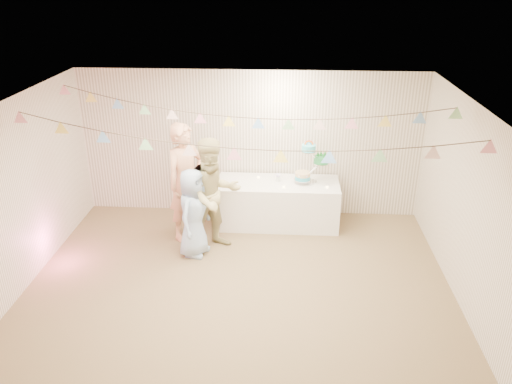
# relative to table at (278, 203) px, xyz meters

# --- Properties ---
(floor) EXTENTS (6.00, 6.00, 0.00)m
(floor) POSITION_rel_table_xyz_m (-0.51, -2.03, -0.39)
(floor) COLOR brown
(floor) RESTS_ON ground
(ceiling) EXTENTS (6.00, 6.00, 0.00)m
(ceiling) POSITION_rel_table_xyz_m (-0.51, -2.03, 2.21)
(ceiling) COLOR white
(ceiling) RESTS_ON ground
(back_wall) EXTENTS (6.00, 6.00, 0.00)m
(back_wall) POSITION_rel_table_xyz_m (-0.51, 0.47, 0.91)
(back_wall) COLOR silver
(back_wall) RESTS_ON ground
(front_wall) EXTENTS (6.00, 6.00, 0.00)m
(front_wall) POSITION_rel_table_xyz_m (-0.51, -4.53, 0.91)
(front_wall) COLOR silver
(front_wall) RESTS_ON ground
(left_wall) EXTENTS (5.00, 5.00, 0.00)m
(left_wall) POSITION_rel_table_xyz_m (-3.51, -2.03, 0.91)
(left_wall) COLOR silver
(left_wall) RESTS_ON ground
(right_wall) EXTENTS (5.00, 5.00, 0.00)m
(right_wall) POSITION_rel_table_xyz_m (2.49, -2.03, 0.91)
(right_wall) COLOR silver
(right_wall) RESTS_ON ground
(table) EXTENTS (2.08, 0.83, 0.78)m
(table) POSITION_rel_table_xyz_m (0.00, 0.00, 0.00)
(table) COLOR white
(table) RESTS_ON floor
(cake_stand) EXTENTS (0.63, 0.37, 0.71)m
(cake_stand) POSITION_rel_table_xyz_m (0.55, 0.05, 0.71)
(cake_stand) COLOR silver
(cake_stand) RESTS_ON table
(cake_bottom) EXTENTS (0.31, 0.31, 0.15)m
(cake_bottom) POSITION_rel_table_xyz_m (0.40, -0.01, 0.45)
(cake_bottom) COLOR #29A5C0
(cake_bottom) RESTS_ON cake_stand
(cake_middle) EXTENTS (0.27, 0.27, 0.22)m
(cake_middle) POSITION_rel_table_xyz_m (0.73, 0.14, 0.72)
(cake_middle) COLOR #1C843B
(cake_middle) RESTS_ON cake_stand
(cake_top_tier) EXTENTS (0.25, 0.25, 0.19)m
(cake_top_tier) POSITION_rel_table_xyz_m (0.49, 0.02, 0.99)
(cake_top_tier) COLOR #44C9D8
(cake_top_tier) RESTS_ON cake_stand
(platter) EXTENTS (0.37, 0.37, 0.02)m
(platter) POSITION_rel_table_xyz_m (-0.47, -0.05, 0.37)
(platter) COLOR white
(platter) RESTS_ON table
(posy) EXTENTS (0.13, 0.13, 0.14)m
(posy) POSITION_rel_table_xyz_m (-0.00, 0.05, 0.43)
(posy) COLOR white
(posy) RESTS_ON table
(person_adult_a) EXTENTS (0.82, 0.85, 1.97)m
(person_adult_a) POSITION_rel_table_xyz_m (-1.47, -0.56, 0.59)
(person_adult_a) COLOR tan
(person_adult_a) RESTS_ON floor
(person_adult_b) EXTENTS (1.13, 1.06, 1.85)m
(person_adult_b) POSITION_rel_table_xyz_m (-0.98, -0.90, 0.53)
(person_adult_b) COLOR tan
(person_adult_b) RESTS_ON floor
(person_child) EXTENTS (0.63, 0.80, 1.42)m
(person_child) POSITION_rel_table_xyz_m (-1.28, -1.10, 0.32)
(person_child) COLOR #95AFD3
(person_child) RESTS_ON floor
(bunting_back) EXTENTS (5.60, 1.10, 0.40)m
(bunting_back) POSITION_rel_table_xyz_m (-0.51, -0.93, 1.96)
(bunting_back) COLOR pink
(bunting_back) RESTS_ON ceiling
(bunting_front) EXTENTS (5.60, 0.90, 0.36)m
(bunting_front) POSITION_rel_table_xyz_m (-0.51, -2.23, 1.93)
(bunting_front) COLOR #72A5E5
(bunting_front) RESTS_ON ceiling
(tealight_0) EXTENTS (0.04, 0.04, 0.03)m
(tealight_0) POSITION_rel_table_xyz_m (-0.80, -0.15, 0.41)
(tealight_0) COLOR #FFD88C
(tealight_0) RESTS_ON table
(tealight_1) EXTENTS (0.04, 0.04, 0.03)m
(tealight_1) POSITION_rel_table_xyz_m (-0.35, 0.18, 0.41)
(tealight_1) COLOR #FFD88C
(tealight_1) RESTS_ON table
(tealight_2) EXTENTS (0.04, 0.04, 0.03)m
(tealight_2) POSITION_rel_table_xyz_m (0.10, -0.22, 0.41)
(tealight_2) COLOR #FFD88C
(tealight_2) RESTS_ON table
(tealight_3) EXTENTS (0.04, 0.04, 0.03)m
(tealight_3) POSITION_rel_table_xyz_m (0.35, 0.22, 0.41)
(tealight_3) COLOR #FFD88C
(tealight_3) RESTS_ON table
(tealight_4) EXTENTS (0.04, 0.04, 0.03)m
(tealight_4) POSITION_rel_table_xyz_m (0.82, -0.18, 0.41)
(tealight_4) COLOR #FFD88C
(tealight_4) RESTS_ON table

